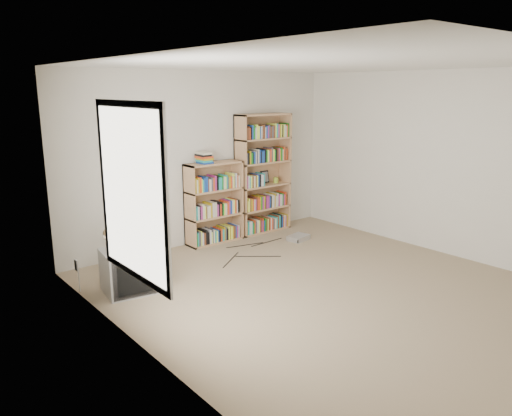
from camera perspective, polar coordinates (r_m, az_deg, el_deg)
floor at (r=5.86m, az=8.15°, el=-9.23°), size 4.50×5.00×0.01m
wall_back at (r=7.39m, az=-5.94°, el=5.65°), size 4.50×0.02×2.50m
wall_left at (r=4.15m, az=-12.86°, el=-0.76°), size 0.02×5.00×2.50m
wall_right at (r=7.31m, az=20.61°, el=4.78°), size 0.02×5.00×2.50m
ceiling at (r=5.41m, az=9.06°, el=16.00°), size 4.50×5.00×0.02m
window at (r=4.30m, az=-14.02°, el=1.71°), size 0.02×1.22×1.52m
crt_tv at (r=5.86m, az=-14.27°, el=-6.96°), size 0.63×0.59×0.49m
cat at (r=5.77m, az=-13.85°, el=-3.72°), size 0.69×0.48×0.54m
bookcase_tall at (r=7.92m, az=0.75°, el=3.60°), size 0.94×0.30×1.87m
bookcase_short at (r=7.43m, az=-4.89°, el=0.21°), size 0.87×0.30×1.20m
book_stack at (r=7.19m, az=-6.00°, el=5.72°), size 0.19×0.25×0.16m
green_mug at (r=8.09m, az=2.23°, el=3.23°), size 0.08×0.08×0.09m
framed_print at (r=8.06m, az=1.00°, el=3.60°), size 0.15×0.05×0.20m
dvd_player at (r=7.63m, az=4.88°, el=-3.39°), size 0.37×0.29×0.07m
wall_outlet at (r=5.97m, az=-19.86°, el=-6.18°), size 0.01×0.08×0.13m
floor_cables at (r=7.20m, az=-0.23°, el=-4.67°), size 1.20×0.70×0.01m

